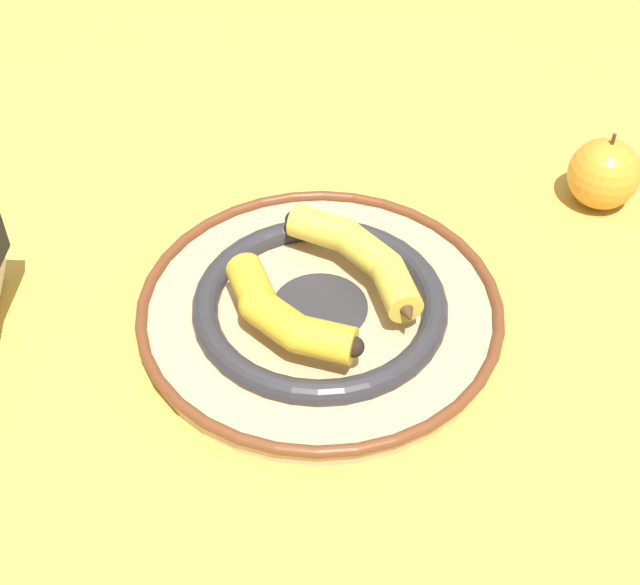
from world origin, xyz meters
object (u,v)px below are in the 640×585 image
object	(u,v)px
banana_b	(363,257)
apple	(604,174)
decorative_bowl	(320,309)
banana_a	(280,313)

from	to	relation	value
banana_b	apple	bearing A→B (deg)	-100.22
decorative_bowl	apple	bearing A→B (deg)	-24.59
decorative_bowl	apple	world-z (taller)	apple
banana_a	banana_b	distance (m)	0.11
decorative_bowl	banana_b	bearing A→B (deg)	-14.73
banana_a	apple	bearing A→B (deg)	76.89
decorative_bowl	banana_a	size ratio (longest dim) A/B	2.04
decorative_bowl	banana_b	xyz separation A→B (m)	(0.05, -0.01, 0.03)
banana_b	apple	distance (m)	0.31
decorative_bowl	banana_b	distance (m)	0.06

